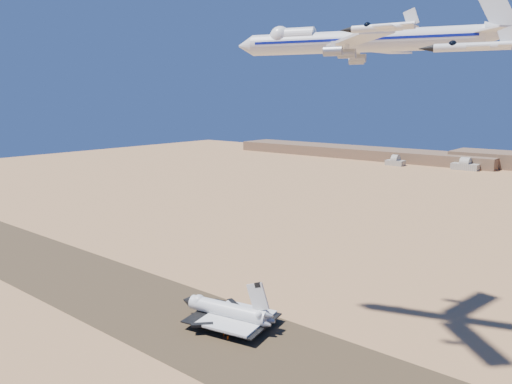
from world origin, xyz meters
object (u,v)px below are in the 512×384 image
Objects in this scene: shuttle at (227,312)px; chase_jet_b at (469,47)px; crew_c at (228,337)px; crew_b at (224,335)px; crew_a at (228,338)px; chase_jet_a at (381,27)px; carrier_747 at (352,42)px; chase_jet_e at (463,44)px.

shuttle is 2.48× the size of chase_jet_b.
crew_c is 123.56m from chase_jet_b.
crew_c is (2.31, -0.44, -0.09)m from crew_b.
chase_jet_a reaches higher than crew_a.
crew_c is 0.10× the size of chase_jet_a.
carrier_747 is 54.65× the size of crew_a.
crew_c is 0.12× the size of chase_jet_e.
crew_a is at bearing -151.79° from carrier_747.
crew_b is 1.11× the size of crew_c.
crew_a is 0.95× the size of crew_c.
chase_jet_e is at bearing -49.22° from crew_b.
carrier_747 is 59.76m from chase_jet_a.
carrier_747 is (36.23, 20.92, 95.13)m from shuttle.
chase_jet_b is at bearing -156.35° from crew_c.
crew_b is at bearing 28.99° from crew_c.
carrier_747 is 51.73m from chase_jet_e.
chase_jet_e is (49.50, 76.89, 101.23)m from crew_b.
crew_b is at bearing -142.31° from chase_jet_e.
chase_jet_b reaches higher than crew_c.
crew_a is 136.12m from chase_jet_e.
chase_jet_e is at bearing 40.04° from shuttle.
crew_a is 115.69m from chase_jet_a.
shuttle reaches higher than crew_b.
chase_jet_a reaches higher than chase_jet_b.
shuttle is at bearing -148.32° from chase_jet_e.
crew_c is at bearing -56.91° from shuttle.
crew_c is at bearing -140.93° from chase_jet_e.
carrier_747 reaches higher than crew_a.
carrier_747 is 6.09× the size of chase_jet_e.
shuttle is at bearing 20.02° from crew_b.
crew_a is at bearing -124.67° from crew_b.
chase_jet_e is (-33.60, 100.78, 10.82)m from chase_jet_b.
chase_jet_e is at bearing -81.56° from crew_c.
shuttle is 0.45× the size of carrier_747.
chase_jet_b reaches higher than shuttle.
crew_c is (-28.04, -29.32, -99.39)m from carrier_747.
chase_jet_b is (80.79, -23.45, 90.49)m from crew_c.
crew_b is (-2.36, 0.78, 0.13)m from crew_a.
crew_b is at bearing -154.87° from carrier_747.
chase_jet_b is 1.11× the size of chase_jet_e.
carrier_747 reaches higher than crew_b.
chase_jet_a reaches higher than shuttle.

